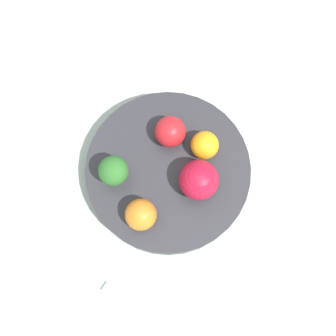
# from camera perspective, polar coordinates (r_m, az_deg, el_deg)

# --- Properties ---
(ground_plane) EXTENTS (6.00, 6.00, 0.00)m
(ground_plane) POSITION_cam_1_polar(r_m,az_deg,el_deg) (0.82, 0.00, -1.19)
(ground_plane) COLOR gray
(table_surface) EXTENTS (1.20, 1.20, 0.02)m
(table_surface) POSITION_cam_1_polar(r_m,az_deg,el_deg) (0.81, 0.00, -1.04)
(table_surface) COLOR #B2C6B2
(table_surface) RESTS_ON ground_plane
(bowl) EXTENTS (0.27, 0.27, 0.04)m
(bowl) POSITION_cam_1_polar(r_m,az_deg,el_deg) (0.78, 0.00, -0.54)
(bowl) COLOR #2D2D33
(bowl) RESTS_ON table_surface
(broccoli) EXTENTS (0.05, 0.05, 0.07)m
(broccoli) POSITION_cam_1_polar(r_m,az_deg,el_deg) (0.72, -6.64, -0.40)
(broccoli) COLOR #8CB76B
(broccoli) RESTS_ON bowl
(apple_red) EXTENTS (0.05, 0.05, 0.05)m
(apple_red) POSITION_cam_1_polar(r_m,az_deg,el_deg) (0.75, 0.27, 4.45)
(apple_red) COLOR red
(apple_red) RESTS_ON bowl
(apple_green) EXTENTS (0.06, 0.06, 0.06)m
(apple_green) POSITION_cam_1_polar(r_m,az_deg,el_deg) (0.72, 3.77, -1.47)
(apple_green) COLOR #B7142D
(apple_green) RESTS_ON bowl
(orange_front) EXTENTS (0.05, 0.05, 0.05)m
(orange_front) POSITION_cam_1_polar(r_m,az_deg,el_deg) (0.72, -3.34, -5.70)
(orange_front) COLOR orange
(orange_front) RESTS_ON bowl
(orange_back) EXTENTS (0.05, 0.05, 0.05)m
(orange_back) POSITION_cam_1_polar(r_m,az_deg,el_deg) (0.75, 4.50, 2.79)
(orange_back) COLOR orange
(orange_back) RESTS_ON bowl
(spoon) EXTENTS (0.05, 0.09, 0.01)m
(spoon) POSITION_cam_1_polar(r_m,az_deg,el_deg) (0.78, -5.09, -16.04)
(spoon) COLOR silver
(spoon) RESTS_ON table_surface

